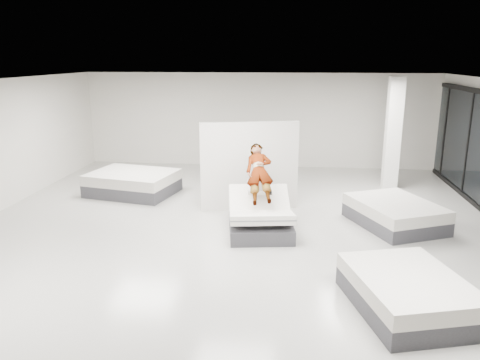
{
  "coord_description": "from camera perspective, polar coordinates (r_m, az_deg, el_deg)",
  "views": [
    {
      "loc": [
        1.17,
        -9.03,
        3.72
      ],
      "look_at": [
        0.01,
        1.2,
        1.0
      ],
      "focal_mm": 35.0,
      "sensor_mm": 36.0,
      "label": 1
    }
  ],
  "objects": [
    {
      "name": "room",
      "position": [
        9.34,
        -0.89,
        1.7
      ],
      "size": [
        14.0,
        14.04,
        3.2
      ],
      "color": "#A5A49C",
      "rests_on": "ground"
    },
    {
      "name": "hero_bed",
      "position": [
        10.21,
        2.45,
        -4.62
      ],
      "size": [
        1.58,
        1.94,
        1.01
      ],
      "color": "#3A3A3F",
      "rests_on": "floor"
    },
    {
      "name": "person",
      "position": [
        10.28,
        2.36,
        0.0
      ],
      "size": [
        0.78,
        1.39,
        1.51
      ],
      "primitive_type": "imported",
      "rotation": [
        0.67,
        0.0,
        0.15
      ],
      "color": "slate",
      "rests_on": "hero_bed"
    },
    {
      "name": "remote",
      "position": [
        10.01,
        3.76,
        -1.52
      ],
      "size": [
        0.07,
        0.15,
        0.08
      ],
      "primitive_type": "cube",
      "rotation": [
        0.35,
        0.0,
        0.15
      ],
      "color": "black",
      "rests_on": "person"
    },
    {
      "name": "divider_panel",
      "position": [
        11.51,
        1.15,
        1.66
      ],
      "size": [
        2.39,
        0.65,
        2.2
      ],
      "primitive_type": "cube",
      "rotation": [
        0.0,
        0.0,
        0.23
      ],
      "color": "silver",
      "rests_on": "floor"
    },
    {
      "name": "flat_bed_right_far",
      "position": [
        11.17,
        18.35,
        -3.92
      ],
      "size": [
        2.23,
        2.48,
        0.56
      ],
      "color": "#3A3A3F",
      "rests_on": "floor"
    },
    {
      "name": "flat_bed_right_near",
      "position": [
        7.67,
        19.75,
        -12.81
      ],
      "size": [
        1.99,
        2.33,
        0.55
      ],
      "color": "#3A3A3F",
      "rests_on": "floor"
    },
    {
      "name": "flat_bed_left_far",
      "position": [
        13.38,
        -12.93,
        -0.35
      ],
      "size": [
        2.54,
        2.11,
        0.62
      ],
      "color": "#3A3A3F",
      "rests_on": "floor"
    },
    {
      "name": "column",
      "position": [
        13.98,
        18.14,
        5.36
      ],
      "size": [
        0.4,
        0.4,
        3.2
      ],
      "primitive_type": "cube",
      "color": "white",
      "rests_on": "floor"
    }
  ]
}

